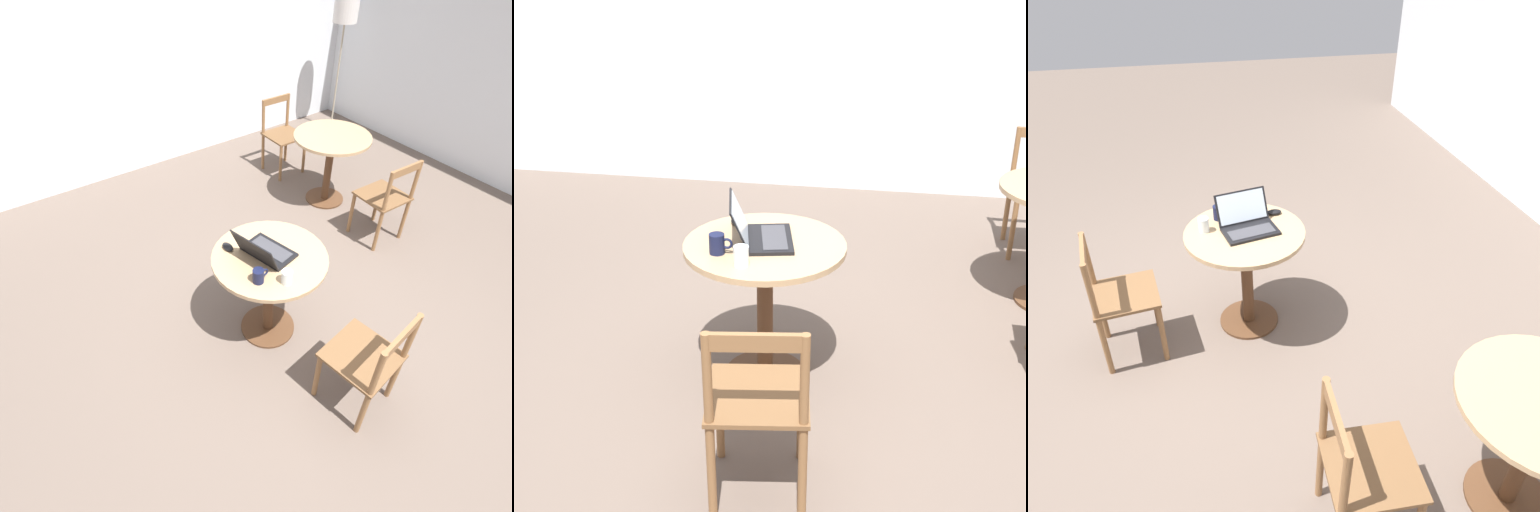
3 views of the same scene
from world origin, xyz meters
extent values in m
plane|color=#66564C|center=(0.00, 0.00, 0.00)|extent=(16.00, 16.00, 0.00)
cube|color=silver|center=(0.00, 3.23, 1.35)|extent=(9.40, 0.06, 2.70)
cylinder|color=#51331E|center=(-0.19, 0.28, 0.01)|extent=(0.42, 0.42, 0.02)
cylinder|color=#51331E|center=(-0.19, 0.28, 0.37)|extent=(0.08, 0.08, 0.71)
cylinder|color=tan|center=(-0.19, 0.28, 0.74)|extent=(0.79, 0.79, 0.03)
cylinder|color=brown|center=(-0.27, -0.36, 0.23)|extent=(0.04, 0.04, 0.45)
cylinder|color=brown|center=(0.08, -0.31, 0.23)|extent=(0.04, 0.04, 0.45)
cylinder|color=brown|center=(-0.22, -0.71, 0.23)|extent=(0.04, 0.04, 0.45)
cylinder|color=brown|center=(0.13, -0.66, 0.23)|extent=(0.04, 0.04, 0.45)
cube|color=brown|center=(-0.07, -0.51, 0.46)|extent=(0.46, 0.46, 0.02)
cylinder|color=brown|center=(-0.22, -0.71, 0.66)|extent=(0.04, 0.04, 0.38)
cylinder|color=brown|center=(0.13, -0.66, 0.66)|extent=(0.04, 0.04, 0.38)
cube|color=brown|center=(-0.04, -0.68, 0.82)|extent=(0.38, 0.08, 0.07)
cylinder|color=brown|center=(1.24, 1.95, 0.23)|extent=(0.04, 0.04, 0.45)
cylinder|color=brown|center=(1.25, 2.31, 0.23)|extent=(0.04, 0.04, 0.45)
cylinder|color=brown|center=(1.25, 2.31, 0.66)|extent=(0.04, 0.04, 0.38)
cube|color=black|center=(-0.17, 0.32, 0.76)|extent=(0.28, 0.38, 0.02)
cube|color=#38383D|center=(-0.15, 0.32, 0.78)|extent=(0.18, 0.31, 0.00)
cube|color=black|center=(-0.31, 0.29, 0.87)|extent=(0.16, 0.35, 0.20)
cube|color=silver|center=(-0.31, 0.29, 0.87)|extent=(0.14, 0.32, 0.18)
ellipsoid|color=black|center=(-0.37, 0.51, 0.77)|extent=(0.06, 0.10, 0.03)
cylinder|color=#141938|center=(-0.39, 0.14, 0.80)|extent=(0.07, 0.07, 0.10)
torus|color=#141938|center=(-0.34, 0.14, 0.81)|extent=(0.05, 0.01, 0.05)
cylinder|color=silver|center=(-0.25, 0.03, 0.80)|extent=(0.07, 0.07, 0.09)
camera|label=1|loc=(-1.41, -1.27, 2.54)|focal=28.00mm
camera|label=2|loc=(0.37, -2.77, 2.17)|focal=50.00mm
camera|label=3|loc=(2.54, -0.03, 2.44)|focal=35.00mm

